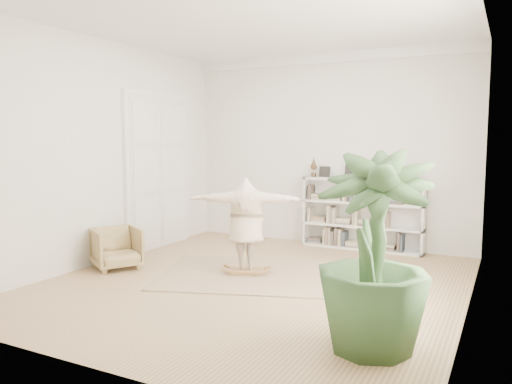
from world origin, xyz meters
TOP-DOWN VIEW (x-y plane):
  - floor at (0.00, 0.00)m, footprint 6.00×6.00m
  - room_shell at (0.00, 2.94)m, footprint 6.00×6.00m
  - doors at (-2.70, 1.30)m, footprint 0.09×1.78m
  - bookshelf at (0.74, 2.82)m, footprint 2.20×0.35m
  - armchair at (-2.30, -0.27)m, footprint 0.95×0.95m
  - rug at (-0.31, 0.30)m, footprint 3.01×2.70m
  - rocker_board at (-0.31, 0.30)m, footprint 0.56×0.44m
  - person at (-0.31, 0.30)m, footprint 1.73×0.97m
  - houseplant at (2.01, -1.49)m, footprint 1.17×1.17m

SIDE VIEW (x-z plane):
  - floor at x=0.00m, z-range 0.00..0.00m
  - rug at x=-0.31m, z-range 0.00..0.02m
  - rocker_board at x=-0.31m, z-range 0.01..0.12m
  - armchair at x=-2.30m, z-range 0.00..0.64m
  - bookshelf at x=0.74m, z-range -0.18..1.46m
  - person at x=-0.31m, z-range 0.13..1.49m
  - houseplant at x=2.01m, z-range 0.00..1.92m
  - doors at x=-2.70m, z-range -0.06..2.86m
  - room_shell at x=0.00m, z-range 0.51..6.51m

